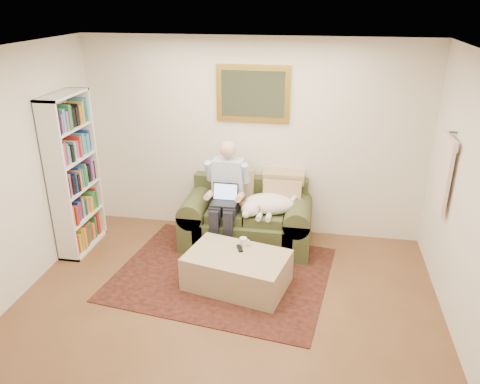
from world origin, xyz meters
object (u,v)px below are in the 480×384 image
(seated_man, at_px, (226,198))
(laptop, at_px, (225,198))
(sofa, at_px, (247,224))
(ottoman, at_px, (237,270))
(bookshelf, at_px, (74,175))
(sleeping_dog, at_px, (269,204))
(coffee_mug, at_px, (243,242))

(seated_man, relative_size, laptop, 4.33)
(sofa, bearing_deg, ottoman, -87.09)
(seated_man, bearing_deg, laptop, -90.00)
(sofa, xyz_separation_m, bookshelf, (-2.10, -0.45, 0.71))
(sofa, relative_size, bookshelf, 0.83)
(laptop, distance_m, sleeping_dog, 0.57)
(ottoman, bearing_deg, coffee_mug, 80.91)
(coffee_mug, bearing_deg, laptop, 120.43)
(coffee_mug, bearing_deg, ottoman, -99.09)
(sofa, distance_m, laptop, 0.55)
(laptop, xyz_separation_m, sleeping_dog, (0.54, 0.13, -0.10))
(seated_man, relative_size, bookshelf, 0.70)
(bookshelf, bearing_deg, sofa, 12.02)
(laptop, xyz_separation_m, bookshelf, (-1.85, -0.23, 0.27))
(seated_man, distance_m, bookshelf, 1.90)
(bookshelf, bearing_deg, ottoman, -14.22)
(seated_man, xyz_separation_m, sleeping_dog, (0.54, 0.07, -0.06))
(seated_man, xyz_separation_m, bookshelf, (-1.85, -0.30, 0.30))
(coffee_mug, bearing_deg, seated_man, 117.82)
(sofa, relative_size, laptop, 5.15)
(sleeping_dog, bearing_deg, sofa, 164.26)
(laptop, bearing_deg, seated_man, 90.00)
(sleeping_dog, height_order, coffee_mug, sleeping_dog)
(sleeping_dog, xyz_separation_m, coffee_mug, (-0.21, -0.70, -0.18))
(sofa, bearing_deg, sleeping_dog, -15.74)
(laptop, height_order, ottoman, laptop)
(seated_man, height_order, bookshelf, bookshelf)
(sofa, xyz_separation_m, seated_man, (-0.25, -0.15, 0.41))
(laptop, height_order, bookshelf, bookshelf)
(sofa, bearing_deg, bookshelf, -167.98)
(sofa, xyz_separation_m, coffee_mug, (0.08, -0.78, 0.16))
(seated_man, height_order, ottoman, seated_man)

